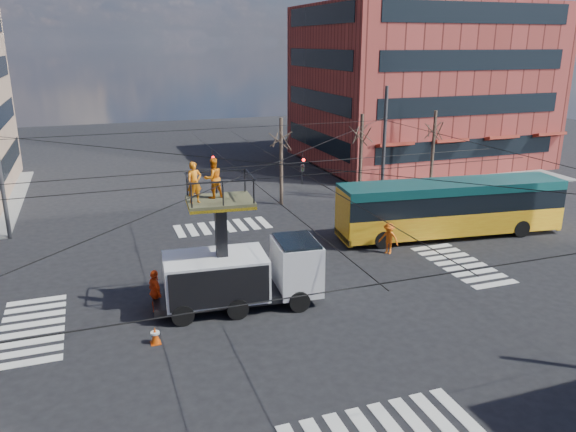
# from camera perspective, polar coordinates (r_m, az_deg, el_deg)

# --- Properties ---
(ground) EXTENTS (120.00, 120.00, 0.00)m
(ground) POSITION_cam_1_polar(r_m,az_deg,el_deg) (25.50, -1.48, -7.77)
(ground) COLOR black
(ground) RESTS_ON ground
(sidewalk_ne) EXTENTS (18.00, 18.00, 0.12)m
(sidewalk_ne) POSITION_cam_1_polar(r_m,az_deg,el_deg) (52.47, 13.39, 4.97)
(sidewalk_ne) COLOR slate
(sidewalk_ne) RESTS_ON ground
(crosswalks) EXTENTS (22.40, 22.40, 0.02)m
(crosswalks) POSITION_cam_1_polar(r_m,az_deg,el_deg) (25.49, -1.48, -7.75)
(crosswalks) COLOR silver
(crosswalks) RESTS_ON ground
(building_ne) EXTENTS (20.06, 16.06, 14.00)m
(building_ne) POSITION_cam_1_polar(r_m,az_deg,el_deg) (54.53, 13.08, 12.83)
(building_ne) COLOR maroon
(building_ne) RESTS_ON ground
(overhead_network) EXTENTS (24.24, 24.24, 8.00)m
(overhead_network) POSITION_cam_1_polar(r_m,az_deg,el_deg) (24.35, -2.01, 1.77)
(overhead_network) COLOR #2D2D30
(overhead_network) RESTS_ON ground
(tree_a) EXTENTS (2.00, 2.00, 6.00)m
(tree_a) POSITION_cam_1_polar(r_m,az_deg,el_deg) (38.00, -0.70, 7.92)
(tree_a) COLOR #382B21
(tree_a) RESTS_ON ground
(tree_b) EXTENTS (2.00, 2.00, 6.00)m
(tree_b) POSITION_cam_1_polar(r_m,az_deg,el_deg) (40.32, 7.48, 8.31)
(tree_b) COLOR #382B21
(tree_b) RESTS_ON ground
(tree_c) EXTENTS (2.00, 2.00, 6.00)m
(tree_c) POSITION_cam_1_polar(r_m,az_deg,el_deg) (43.35, 14.66, 8.52)
(tree_c) COLOR #382B21
(tree_c) RESTS_ON ground
(utility_truck) EXTENTS (7.17, 3.13, 6.39)m
(utility_truck) POSITION_cam_1_polar(r_m,az_deg,el_deg) (23.60, -4.76, -4.44)
(utility_truck) COLOR black
(utility_truck) RESTS_ON ground
(city_bus) EXTENTS (13.34, 4.09, 3.20)m
(city_bus) POSITION_cam_1_polar(r_m,az_deg,el_deg) (33.59, 16.18, 0.90)
(city_bus) COLOR orange
(city_bus) RESTS_ON ground
(traffic_cone) EXTENTS (0.36, 0.36, 0.67)m
(traffic_cone) POSITION_cam_1_polar(r_m,az_deg,el_deg) (21.93, -13.35, -11.70)
(traffic_cone) COLOR #DD4809
(traffic_cone) RESTS_ON ground
(worker_ground) EXTENTS (0.73, 1.20, 1.91)m
(worker_ground) POSITION_cam_1_polar(r_m,az_deg,el_deg) (23.91, -13.32, -7.52)
(worker_ground) COLOR #FD4610
(worker_ground) RESTS_ON ground
(flagger) EXTENTS (1.17, 1.24, 1.69)m
(flagger) POSITION_cam_1_polar(r_m,az_deg,el_deg) (30.20, 10.20, -2.25)
(flagger) COLOR #FF6210
(flagger) RESTS_ON ground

